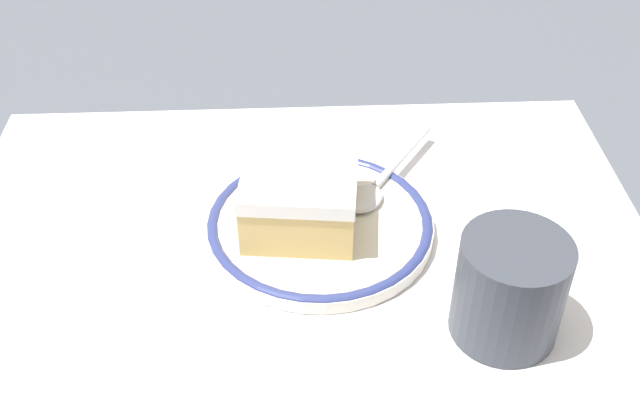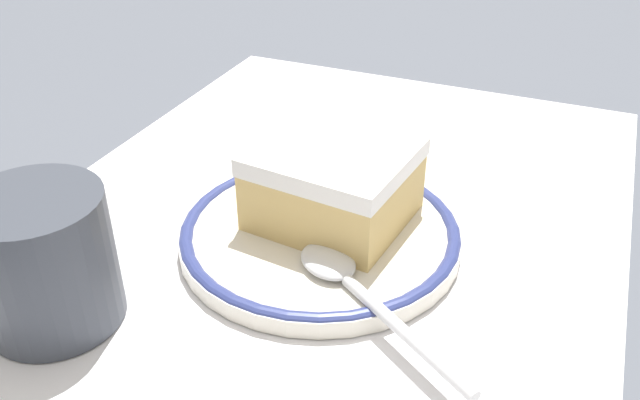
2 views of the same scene
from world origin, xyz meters
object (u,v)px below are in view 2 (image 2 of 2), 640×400
Objects in this scene: cake_slice at (331,187)px; plate at (320,233)px; spoon at (351,282)px; napkin at (381,118)px; cup at (47,269)px.

plate is at bearing 163.04° from cake_slice.
spoon reaches higher than plate.
plate is at bearing -173.43° from napkin.
plate is at bearing -41.35° from cup.
napkin is at bearing 7.87° from cake_slice.
cake_slice is 0.81× the size of spoon.
spoon is (-0.06, -0.03, -0.02)m from cake_slice.
spoon is at bearing -63.58° from cup.
cake_slice is at bearing -39.92° from cup.
spoon reaches higher than napkin.
cup is 0.58× the size of napkin.
cake_slice is 0.16m from cup.
cup reaches higher than spoon.
cake_slice is (0.01, -0.00, 0.03)m from plate.
cake_slice is 0.07m from spoon.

